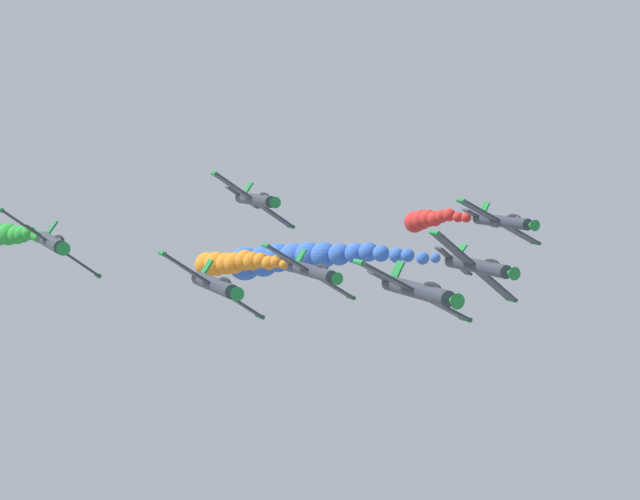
% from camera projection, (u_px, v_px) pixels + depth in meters
% --- Properties ---
extents(airplane_lead, '(8.62, 10.35, 4.78)m').
position_uv_depth(airplane_lead, '(418.00, 290.00, 75.67)').
color(airplane_lead, '#333842').
extents(airplane_left_inner, '(7.69, 10.35, 6.25)m').
position_uv_depth(airplane_left_inner, '(478.00, 266.00, 89.91)').
color(airplane_left_inner, '#333842').
extents(smoke_trail_left_inner, '(10.43, 30.66, 5.39)m').
position_uv_depth(smoke_trail_left_inner, '(291.00, 259.00, 115.11)').
color(smoke_trail_left_inner, blue).
extents(airplane_right_inner, '(8.12, 10.35, 5.65)m').
position_uv_depth(airplane_right_inner, '(215.00, 285.00, 83.74)').
color(airplane_right_inner, '#333842').
extents(airplane_left_outer, '(8.34, 10.35, 5.31)m').
position_uv_depth(airplane_left_outer, '(313.00, 271.00, 95.45)').
color(airplane_left_outer, '#333842').
extents(smoke_trail_left_outer, '(4.38, 18.37, 3.62)m').
position_uv_depth(smoke_trail_left_outer, '(229.00, 263.00, 112.60)').
color(smoke_trail_left_outer, orange).
extents(airplane_right_outer, '(8.66, 10.35, 4.70)m').
position_uv_depth(airplane_right_outer, '(503.00, 221.00, 104.39)').
color(airplane_right_outer, '#333842').
extents(smoke_trail_right_outer, '(2.39, 13.99, 3.17)m').
position_uv_depth(smoke_trail_right_outer, '(427.00, 219.00, 119.50)').
color(smoke_trail_right_outer, red).
extents(airplane_trailing, '(7.92, 10.35, 5.95)m').
position_uv_depth(airplane_trailing, '(52.00, 242.00, 87.81)').
color(airplane_trailing, '#333842').
extents(airplane_high_slot, '(8.12, 10.35, 5.66)m').
position_uv_depth(airplane_high_slot, '(256.00, 200.00, 104.87)').
color(airplane_high_slot, '#333842').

